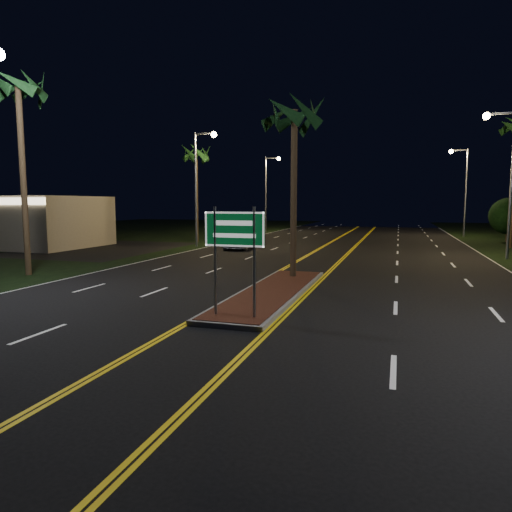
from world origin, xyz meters
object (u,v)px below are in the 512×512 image
at_px(palm_median, 294,115).
at_px(car_far, 254,231).
at_px(streetlight_left_far, 269,185).
at_px(palm_left_far, 196,154).
at_px(car_near, 240,237).
at_px(streetlight_left_mid, 200,175).
at_px(shrub_far, 508,216).
at_px(commercial_building, 7,221).
at_px(median_island, 273,292).
at_px(streetlight_right_far, 462,182).
at_px(streetlight_right_mid, 505,167).
at_px(highway_sign, 234,240).
at_px(palm_left_near, 18,89).

bearing_deg(palm_median, car_far, 111.73).
bearing_deg(palm_median, streetlight_left_far, 107.58).
relative_size(palm_left_far, car_near, 1.61).
bearing_deg(streetlight_left_mid, shrub_far, 26.18).
xyz_separation_m(commercial_building, streetlight_left_mid, (15.39, 4.01, 3.65)).
bearing_deg(median_island, palm_median, 90.00).
bearing_deg(palm_left_far, streetlight_right_far, 30.88).
height_order(streetlight_left_mid, streetlight_right_mid, same).
relative_size(commercial_building, palm_median, 1.81).
distance_m(streetlight_left_mid, car_far, 10.72).
height_order(commercial_building, palm_median, palm_median).
xyz_separation_m(median_island, car_near, (-7.04, 16.40, 0.83)).
xyz_separation_m(streetlight_left_far, car_far, (1.48, -10.59, -4.91)).
xyz_separation_m(streetlight_right_far, palm_left_far, (-23.41, -14.00, 2.09)).
height_order(commercial_building, car_far, commercial_building).
distance_m(commercial_building, car_far, 21.59).
bearing_deg(highway_sign, median_island, 90.00).
xyz_separation_m(commercial_building, streetlight_right_far, (36.61, 22.01, 3.65)).
height_order(streetlight_left_far, car_far, streetlight_left_far).
distance_m(streetlight_right_far, car_far, 22.08).
relative_size(streetlight_left_mid, streetlight_right_far, 1.00).
bearing_deg(median_island, shrub_far, 64.55).
bearing_deg(streetlight_right_mid, palm_median, -132.70).
bearing_deg(shrub_far, palm_left_near, -133.21).
distance_m(palm_left_far, car_near, 10.05).
relative_size(median_island, highway_sign, 3.20).
height_order(highway_sign, palm_median, palm_median).
distance_m(palm_median, shrub_far, 29.41).
bearing_deg(streetlight_left_mid, streetlight_right_mid, -5.38).
relative_size(streetlight_left_mid, streetlight_left_far, 1.00).
bearing_deg(shrub_far, streetlight_left_mid, -153.82).
bearing_deg(highway_sign, streetlight_left_mid, 116.59).
distance_m(palm_left_far, car_far, 9.58).
height_order(streetlight_left_mid, palm_left_far, streetlight_left_mid).
distance_m(palm_left_near, shrub_far, 38.93).
relative_size(streetlight_left_far, car_far, 2.01).
xyz_separation_m(highway_sign, palm_median, (0.00, 7.70, 4.87)).
bearing_deg(commercial_building, palm_median, -20.05).
bearing_deg(palm_left_near, streetlight_right_far, 55.79).
bearing_deg(streetlight_left_far, palm_median, -72.42).
bearing_deg(commercial_building, median_island, -26.55).
bearing_deg(streetlight_right_far, car_far, -156.50).
distance_m(streetlight_left_far, palm_median, 35.18).
bearing_deg(median_island, streetlight_right_far, 73.13).
bearing_deg(streetlight_left_mid, median_island, -58.02).
bearing_deg(car_far, palm_left_near, -99.81).
xyz_separation_m(streetlight_left_mid, streetlight_right_mid, (21.23, -2.00, 0.00)).
height_order(palm_median, shrub_far, palm_median).
height_order(highway_sign, streetlight_right_mid, streetlight_right_mid).
height_order(palm_left_far, car_far, palm_left_far).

